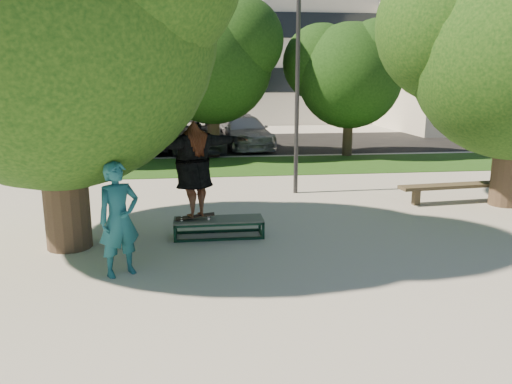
{
  "coord_description": "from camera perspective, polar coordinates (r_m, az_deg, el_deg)",
  "views": [
    {
      "loc": [
        -1.79,
        -8.44,
        3.16
      ],
      "look_at": [
        -0.67,
        0.6,
        1.07
      ],
      "focal_mm": 35.0,
      "sensor_mm": 36.0,
      "label": 1
    }
  ],
  "objects": [
    {
      "name": "ground",
      "position": [
        9.19,
        4.62,
        -7.24
      ],
      "size": [
        120.0,
        120.0,
        0.0
      ],
      "primitive_type": "plane",
      "color": "#A09D93",
      "rests_on": "ground"
    },
    {
      "name": "grass_strip",
      "position": [
        18.43,
        1.73,
        3.07
      ],
      "size": [
        30.0,
        4.0,
        0.02
      ],
      "primitive_type": "cube",
      "color": "#204112",
      "rests_on": "ground"
    },
    {
      "name": "asphalt_strip",
      "position": [
        24.71,
        -2.88,
        5.57
      ],
      "size": [
        40.0,
        8.0,
        0.01
      ],
      "primitive_type": "cube",
      "color": "black",
      "rests_on": "ground"
    },
    {
      "name": "tree_left",
      "position": [
        9.94,
        -22.95,
        19.24
      ],
      "size": [
        6.96,
        5.95,
        7.12
      ],
      "color": "#38281E",
      "rests_on": "ground"
    },
    {
      "name": "bg_tree_left",
      "position": [
        20.1,
        -21.48,
        13.69
      ],
      "size": [
        5.28,
        4.51,
        5.77
      ],
      "color": "#38281E",
      "rests_on": "ground"
    },
    {
      "name": "bg_tree_mid",
      "position": [
        20.55,
        -5.27,
        15.26
      ],
      "size": [
        5.76,
        4.92,
        6.24
      ],
      "color": "#38281E",
      "rests_on": "ground"
    },
    {
      "name": "bg_tree_right",
      "position": [
        20.96,
        10.49,
        13.62
      ],
      "size": [
        5.04,
        4.31,
        5.43
      ],
      "color": "#38281E",
      "rests_on": "ground"
    },
    {
      "name": "lamppost",
      "position": [
        13.73,
        4.76,
        12.83
      ],
      "size": [
        0.25,
        0.15,
        6.11
      ],
      "color": "#2D2D30",
      "rests_on": "ground"
    },
    {
      "name": "office_building",
      "position": [
        40.71,
        -7.78,
        19.64
      ],
      "size": [
        30.0,
        14.12,
        16.0
      ],
      "color": "silver",
      "rests_on": "ground"
    },
    {
      "name": "side_building",
      "position": [
        36.32,
        26.66,
        12.92
      ],
      "size": [
        15.0,
        10.0,
        8.0
      ],
      "primitive_type": "cube",
      "color": "silver",
      "rests_on": "ground"
    },
    {
      "name": "grind_box",
      "position": [
        10.19,
        -4.28,
        -4.07
      ],
      "size": [
        1.8,
        0.6,
        0.38
      ],
      "color": "#113424",
      "rests_on": "ground"
    },
    {
      "name": "skater_rig",
      "position": [
        9.9,
        -7.12,
        2.58
      ],
      "size": [
        2.39,
        1.53,
        1.98
      ],
      "rotation": [
        0.0,
        0.0,
        3.56
      ],
      "color": "white",
      "rests_on": "grind_box"
    },
    {
      "name": "bystander",
      "position": [
        8.33,
        -15.4,
        -3.01
      ],
      "size": [
        0.82,
        0.74,
        1.89
      ],
      "primitive_type": "imported",
      "rotation": [
        0.0,
        0.0,
        0.54
      ],
      "color": "#19555F",
      "rests_on": "ground"
    },
    {
      "name": "bench",
      "position": [
        13.9,
        22.04,
        0.54
      ],
      "size": [
        3.21,
        0.74,
        0.49
      ],
      "rotation": [
        0.0,
        0.0,
        0.1
      ],
      "color": "#463C2A",
      "rests_on": "ground"
    },
    {
      "name": "car_silver_a",
      "position": [
        23.27,
        -15.43,
        6.45
      ],
      "size": [
        2.37,
        4.47,
        1.45
      ],
      "primitive_type": "imported",
      "rotation": [
        0.0,
        0.0,
        0.16
      ],
      "color": "#B7B7BC",
      "rests_on": "asphalt_strip"
    },
    {
      "name": "car_dark",
      "position": [
        22.81,
        -11.37,
        6.7
      ],
      "size": [
        2.02,
        4.88,
        1.57
      ],
      "primitive_type": "imported",
      "rotation": [
        0.0,
        0.0,
        -0.08
      ],
      "color": "black",
      "rests_on": "asphalt_strip"
    },
    {
      "name": "car_grey",
      "position": [
        22.09,
        -6.68,
        6.38
      ],
      "size": [
        2.42,
        4.94,
        1.35
      ],
      "primitive_type": "imported",
      "rotation": [
        0.0,
        0.0,
        0.04
      ],
      "color": "#525257",
      "rests_on": "asphalt_strip"
    },
    {
      "name": "car_silver_b",
      "position": [
        23.15,
        -1.37,
        6.86
      ],
      "size": [
        2.64,
        5.17,
        1.44
      ],
      "primitive_type": "imported",
      "rotation": [
        0.0,
        0.0,
        0.13
      ],
      "color": "#AEAEB3",
      "rests_on": "asphalt_strip"
    }
  ]
}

